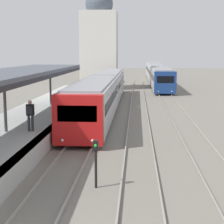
# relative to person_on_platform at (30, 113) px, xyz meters

# --- Properties ---
(platform_canopy) EXTENTS (4.00, 26.21, 3.15)m
(platform_canopy) POSITION_rel_person_on_platform_xyz_m (-1.24, -0.17, 2.04)
(platform_canopy) COLOR #4C515B
(platform_canopy) RESTS_ON station_platform
(person_on_platform) EXTENTS (0.40, 0.40, 1.66)m
(person_on_platform) POSITION_rel_person_on_platform_xyz_m (0.00, 0.00, 0.00)
(person_on_platform) COLOR #2D2D33
(person_on_platform) RESTS_ON station_platform
(train_near) EXTENTS (2.68, 30.36, 3.07)m
(train_near) POSITION_rel_person_on_platform_xyz_m (2.59, 14.79, -0.23)
(train_near) COLOR red
(train_near) RESTS_ON ground_plane
(train_far) EXTENTS (2.64, 43.39, 3.04)m
(train_far) POSITION_rel_person_on_platform_xyz_m (9.04, 47.10, -0.24)
(train_far) COLOR navy
(train_far) RESTS_ON ground_plane
(signal_post_near) EXTENTS (0.20, 0.21, 1.86)m
(signal_post_near) POSITION_rel_person_on_platform_xyz_m (4.14, -5.72, -0.78)
(signal_post_near) COLOR black
(signal_post_near) RESTS_ON ground_plane
(distant_domed_building) EXTENTS (5.05, 5.05, 13.81)m
(distant_domed_building) POSITION_rel_person_on_platform_xyz_m (0.27, 34.45, 4.61)
(distant_domed_building) COLOR silver
(distant_domed_building) RESTS_ON ground_plane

